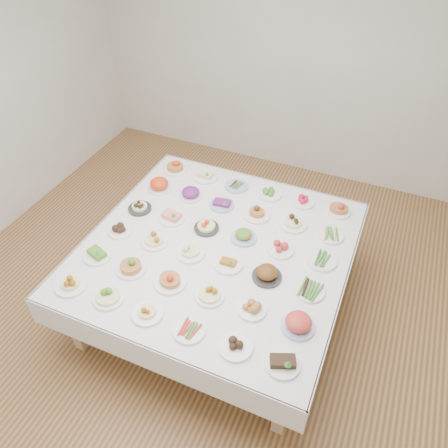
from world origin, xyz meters
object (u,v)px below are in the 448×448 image
at_px(dish_18, 139,205).
at_px(dish_35, 339,208).
at_px(dish_0, 70,280).
at_px(display_table, 217,252).

height_order(dish_18, dish_35, dish_35).
bearing_deg(dish_35, dish_0, -134.91).
relative_size(dish_18, dish_35, 0.96).
distance_m(display_table, dish_35, 1.19).
xyz_separation_m(display_table, dish_18, (-0.85, 0.16, 0.12)).
xyz_separation_m(display_table, dish_35, (0.83, 0.85, 0.12)).
bearing_deg(dish_0, dish_35, 45.09).
bearing_deg(dish_35, dish_18, -157.81).
distance_m(dish_0, dish_35, 2.37).
bearing_deg(dish_0, display_table, 44.77).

